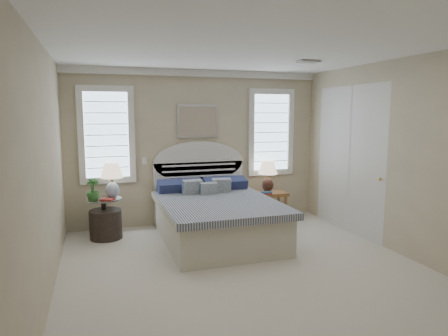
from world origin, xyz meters
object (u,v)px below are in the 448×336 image
lamp_right (268,173)px  lamp_left (112,177)px  side_table_left (104,214)px  bed (215,214)px  nightstand_right (272,200)px  floor_pot (106,224)px

lamp_right → lamp_left: bearing=-176.7°
lamp_right → side_table_left: bearing=-177.0°
bed → lamp_left: (-1.51, 0.59, 0.59)m
nightstand_right → floor_pot: size_ratio=1.06×
bed → side_table_left: size_ratio=3.61×
side_table_left → lamp_left: 0.60m
floor_pot → lamp_right: bearing=4.2°
bed → lamp_right: 1.52m
bed → nightstand_right: (1.30, 0.69, 0.00)m
lamp_left → lamp_right: lamp_left is taller
nightstand_right → lamp_left: bearing=-177.8°
nightstand_right → lamp_right: lamp_right is taller
lamp_left → bed: bearing=-21.2°
lamp_left → side_table_left: bearing=177.7°
side_table_left → lamp_left: (0.14, -0.01, 0.59)m
bed → side_table_left: bed is taller
nightstand_right → side_table_left: bearing=-178.1°
floor_pot → lamp_right: size_ratio=0.87×
nightstand_right → lamp_right: (-0.07, 0.05, 0.49)m
side_table_left → floor_pot: bearing=-72.5°
side_table_left → floor_pot: 0.17m
side_table_left → lamp_right: size_ratio=1.10×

